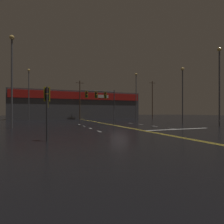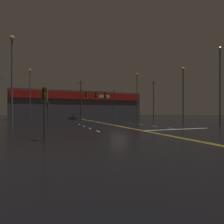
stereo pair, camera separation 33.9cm
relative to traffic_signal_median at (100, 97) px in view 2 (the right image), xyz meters
The scene contains 12 objects.
ground_plane 5.05m from the traffic_signal_median, 41.48° to the right, with size 200.00×200.00×0.00m, color black.
road_markings 5.98m from the traffic_signal_median, 46.01° to the right, with size 13.69×60.00×0.01m.
traffic_signal_median is the anchor object (origin of this frame).
traffic_signal_corner_southwest 14.00m from the traffic_signal_median, 122.82° to the right, with size 0.42×0.36×3.69m.
traffic_signal_corner_northwest 11.02m from the traffic_signal_median, 130.85° to the left, with size 0.42×0.36×3.72m.
streetlight_near_left 11.73m from the traffic_signal_median, behind, with size 0.56×0.56×11.37m.
streetlight_near_right 23.16m from the traffic_signal_median, 118.45° to the left, with size 0.56×0.56×12.00m.
streetlight_median_approach 16.84m from the traffic_signal_median, 26.27° to the right, with size 0.56×0.56×10.95m.
streetlight_far_left 19.05m from the traffic_signal_median, 44.69° to the left, with size 0.56×0.56×11.56m.
streetlight_far_right 14.73m from the traffic_signal_median, ahead, with size 0.56×0.56×9.71m.
building_backdrop 29.60m from the traffic_signal_median, 85.83° to the left, with size 36.93×10.23×8.04m.
utility_pole_row 23.61m from the traffic_signal_median, 81.23° to the left, with size 45.64×0.26×12.04m.
Camera 2 is at (-9.60, -22.57, 1.95)m, focal length 28.00 mm.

